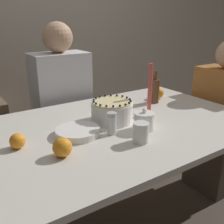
% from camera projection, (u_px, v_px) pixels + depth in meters
% --- Properties ---
extents(wall_behind, '(8.00, 0.05, 2.60)m').
position_uv_depth(wall_behind, '(27.00, 17.00, 2.31)').
color(wall_behind, '#ADA393').
rests_on(wall_behind, ground_plane).
extents(dining_table, '(1.53, 0.97, 0.76)m').
position_uv_depth(dining_table, '(116.00, 142.00, 1.44)').
color(dining_table, beige).
rests_on(dining_table, ground_plane).
extents(cake, '(0.23, 0.23, 0.13)m').
position_uv_depth(cake, '(112.00, 111.00, 1.42)').
color(cake, white).
rests_on(cake, dining_table).
extents(sugar_bowl, '(0.10, 0.10, 0.11)m').
position_uv_depth(sugar_bowl, '(144.00, 121.00, 1.32)').
color(sugar_bowl, white).
rests_on(sugar_bowl, dining_table).
extents(sugar_shaker, '(0.05, 0.05, 0.11)m').
position_uv_depth(sugar_shaker, '(112.00, 123.00, 1.26)').
color(sugar_shaker, white).
rests_on(sugar_shaker, dining_table).
extents(plate_stack, '(0.22, 0.22, 0.03)m').
position_uv_depth(plate_stack, '(78.00, 132.00, 1.27)').
color(plate_stack, white).
rests_on(plate_stack, dining_table).
extents(candle, '(0.05, 0.05, 0.30)m').
position_uv_depth(candle, '(150.00, 94.00, 1.50)').
color(candle, tan).
rests_on(candle, dining_table).
extents(bottle, '(0.06, 0.06, 0.21)m').
position_uv_depth(bottle, '(154.00, 91.00, 1.73)').
color(bottle, brown).
rests_on(bottle, dining_table).
extents(cup, '(0.07, 0.07, 0.09)m').
position_uv_depth(cup, '(141.00, 133.00, 1.18)').
color(cup, white).
rests_on(cup, dining_table).
extents(orange_fruit_0, '(0.08, 0.08, 0.08)m').
position_uv_depth(orange_fruit_0, '(158.00, 93.00, 1.83)').
color(orange_fruit_0, orange).
rests_on(orange_fruit_0, dining_table).
extents(orange_fruit_1, '(0.08, 0.08, 0.08)m').
position_uv_depth(orange_fruit_1, '(62.00, 147.00, 1.06)').
color(orange_fruit_1, orange).
rests_on(orange_fruit_1, dining_table).
extents(orange_fruit_2, '(0.07, 0.07, 0.07)m').
position_uv_depth(orange_fruit_2, '(17.00, 141.00, 1.13)').
color(orange_fruit_2, orange).
rests_on(orange_fruit_2, dining_table).
extents(person_man_blue_shirt, '(0.40, 0.34, 1.28)m').
position_uv_depth(person_man_blue_shirt, '(63.00, 120.00, 2.00)').
color(person_man_blue_shirt, '#473D33').
rests_on(person_man_blue_shirt, ground_plane).
extents(person_woman_floral, '(0.34, 0.40, 1.16)m').
position_uv_depth(person_woman_floral, '(220.00, 128.00, 2.00)').
color(person_woman_floral, '#473D33').
rests_on(person_woman_floral, ground_plane).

